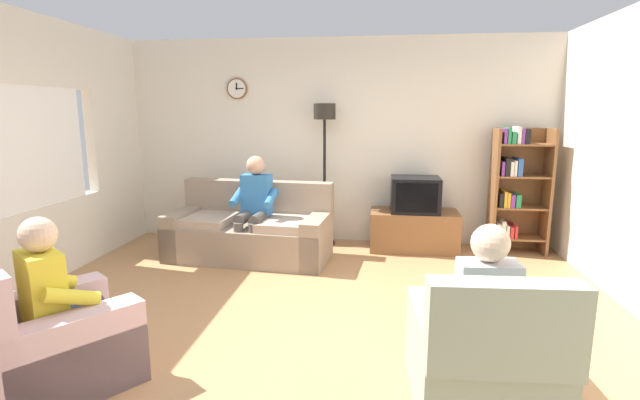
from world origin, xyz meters
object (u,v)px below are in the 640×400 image
floor_lamp (325,135)px  person_in_left_armchair (60,293)px  person_in_right_armchair (482,304)px  couch (250,232)px  tv_stand (414,230)px  bookshelf (515,187)px  tv (415,194)px  armchair_near_window (50,344)px  armchair_near_bookshelf (482,359)px  person_on_couch (254,203)px

floor_lamp → person_in_left_armchair: floor_lamp is taller
floor_lamp → person_in_right_armchair: size_ratio=1.65×
couch → person_in_right_armchair: (2.16, -2.55, 0.29)m
tv_stand → bookshelf: bearing=3.2°
tv → armchair_near_window: (-2.53, -3.35, -0.43)m
armchair_near_bookshelf → person_on_couch: 3.30m
bookshelf → armchair_near_bookshelf: 3.50m
couch → floor_lamp: 1.56m
tv → floor_lamp: floor_lamp is taller
person_on_couch → armchair_near_bookshelf: bearing=-50.6°
tv_stand → armchair_near_bookshelf: size_ratio=1.19×
armchair_near_window → person_in_left_armchair: size_ratio=1.06×
tv → tv_stand: bearing=90.0°
person_on_couch → person_in_right_armchair: size_ratio=1.11×
floor_lamp → armchair_near_bookshelf: floor_lamp is taller
armchair_near_window → floor_lamp: bearing=68.5°
person_on_couch → person_in_left_armchair: bearing=-102.4°
tv_stand → floor_lamp: bearing=175.1°
tv_stand → person_in_right_armchair: bearing=-86.9°
tv_stand → person_on_couch: bearing=-160.0°
couch → floor_lamp: (0.82, 0.68, 1.14)m
bookshelf → person_on_couch: bearing=-166.3°
bookshelf → armchair_near_window: bookshelf is taller
tv → person_in_right_armchair: bearing=-86.8°
tv_stand → floor_lamp: (-1.16, 0.10, 1.20)m
couch → armchair_near_window: same height
tv_stand → tv: bearing=-90.0°
armchair_near_window → person_on_couch: 2.78m
bookshelf → armchair_near_window: (-3.75, -3.44, -0.54)m
person_in_right_armchair → tv: bearing=93.2°
person_in_left_armchair → person_on_couch: bearing=77.6°
tv → person_in_left_armchair: size_ratio=0.54×
floor_lamp → person_in_left_armchair: bearing=-111.1°
bookshelf → person_in_right_armchair: 3.38m
couch → person_in_left_armchair: bearing=-100.2°
tv_stand → bookshelf: size_ratio=0.70×
tv → armchair_near_bookshelf: (0.18, -3.20, -0.43)m
tv → person_in_right_armchair: person_in_right_armchair is taller
couch → armchair_near_window: 2.84m
tv_stand → armchair_near_bookshelf: armchair_near_bookshelf is taller
tv → floor_lamp: bearing=173.9°
couch → tv_stand: bearing=16.4°
tv → armchair_near_bookshelf: size_ratio=0.65×
armchair_near_window → person_in_right_armchair: person_in_right_armchair is taller
person_in_left_armchair → armchair_near_window: bearing=-126.9°
person_in_left_armchair → floor_lamp: bearing=68.9°
tv_stand → armchair_near_bookshelf: bearing=-86.9°
armchair_near_window → person_in_left_armchair: 0.33m
tv → armchair_near_bookshelf: 3.23m
tv → bookshelf: size_ratio=0.38×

